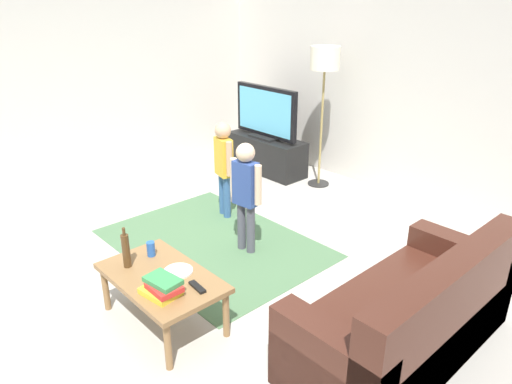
% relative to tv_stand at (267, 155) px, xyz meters
% --- Properties ---
extents(ground, '(7.80, 7.80, 0.00)m').
position_rel_tv_stand_xyz_m(ground, '(1.63, -2.30, -0.24)').
color(ground, '#B2ADA3').
extents(wall_back, '(6.00, 0.12, 2.70)m').
position_rel_tv_stand_xyz_m(wall_back, '(1.63, 0.70, 1.11)').
color(wall_back, silver).
rests_on(wall_back, ground).
extents(wall_left, '(0.12, 6.00, 2.70)m').
position_rel_tv_stand_xyz_m(wall_left, '(-1.37, -2.30, 1.11)').
color(wall_left, silver).
rests_on(wall_left, ground).
extents(area_rug, '(2.20, 1.60, 0.01)m').
position_rel_tv_stand_xyz_m(area_rug, '(1.19, -1.89, -0.24)').
color(area_rug, '#4C724C').
rests_on(area_rug, ground).
extents(tv_stand, '(1.20, 0.44, 0.50)m').
position_rel_tv_stand_xyz_m(tv_stand, '(0.00, 0.00, 0.00)').
color(tv_stand, black).
rests_on(tv_stand, ground).
extents(tv, '(1.10, 0.28, 0.71)m').
position_rel_tv_stand_xyz_m(tv, '(-0.00, -0.02, 0.60)').
color(tv, black).
rests_on(tv, tv_stand).
extents(couch, '(0.80, 1.80, 0.86)m').
position_rel_tv_stand_xyz_m(couch, '(3.40, -1.87, 0.05)').
color(couch, '#472319').
rests_on(couch, ground).
extents(floor_lamp, '(0.36, 0.36, 1.78)m').
position_rel_tv_stand_xyz_m(floor_lamp, '(0.85, 0.15, 1.30)').
color(floor_lamp, '#262626').
rests_on(floor_lamp, ground).
extents(child_near_tv, '(0.36, 0.19, 1.09)m').
position_rel_tv_stand_xyz_m(child_near_tv, '(0.75, -1.37, 0.41)').
color(child_near_tv, '#33598C').
rests_on(child_near_tv, ground).
extents(child_center, '(0.37, 0.18, 1.10)m').
position_rel_tv_stand_xyz_m(child_center, '(1.52, -1.73, 0.42)').
color(child_center, '#4C4C59').
rests_on(child_center, ground).
extents(coffee_table, '(1.00, 0.60, 0.42)m').
position_rel_tv_stand_xyz_m(coffee_table, '(1.93, -2.93, 0.13)').
color(coffee_table, olive).
rests_on(coffee_table, ground).
extents(book_stack, '(0.29, 0.24, 0.12)m').
position_rel_tv_stand_xyz_m(book_stack, '(2.14, -3.05, 0.23)').
color(book_stack, yellow).
rests_on(book_stack, coffee_table).
extents(bottle, '(0.06, 0.06, 0.33)m').
position_rel_tv_stand_xyz_m(bottle, '(1.65, -3.05, 0.32)').
color(bottle, '#4C3319').
rests_on(bottle, coffee_table).
extents(tv_remote, '(0.17, 0.06, 0.02)m').
position_rel_tv_stand_xyz_m(tv_remote, '(2.25, -2.83, 0.19)').
color(tv_remote, black).
rests_on(tv_remote, coffee_table).
extents(soda_can, '(0.07, 0.07, 0.12)m').
position_rel_tv_stand_xyz_m(soda_can, '(1.63, -2.83, 0.24)').
color(soda_can, '#2659B2').
rests_on(soda_can, coffee_table).
extents(plate, '(0.22, 0.22, 0.02)m').
position_rel_tv_stand_xyz_m(plate, '(1.98, -2.81, 0.18)').
color(plate, white).
rests_on(plate, coffee_table).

